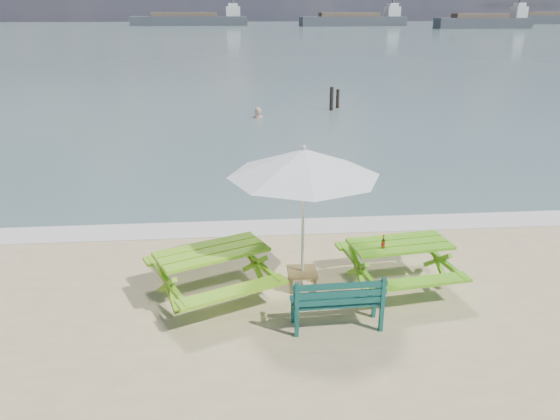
{
  "coord_description": "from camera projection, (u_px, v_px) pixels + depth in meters",
  "views": [
    {
      "loc": [
        -1.14,
        -6.25,
        4.49
      ],
      "look_at": [
        -0.34,
        3.0,
        1.0
      ],
      "focal_mm": 35.0,
      "sensor_mm": 36.0,
      "label": 1
    }
  ],
  "objects": [
    {
      "name": "sea",
      "position": [
        238.0,
        35.0,
        86.78
      ],
      "size": [
        300.0,
        300.0,
        0.0
      ],
      "primitive_type": "plane",
      "color": "slate",
      "rests_on": "ground"
    },
    {
      "name": "foam_strip",
      "position": [
        289.0,
        227.0,
        11.79
      ],
      "size": [
        22.0,
        0.9,
        0.01
      ],
      "primitive_type": "cube",
      "color": "silver",
      "rests_on": "ground"
    },
    {
      "name": "picnic_table_left",
      "position": [
        213.0,
        274.0,
        8.84
      ],
      "size": [
        2.39,
        2.49,
        0.83
      ],
      "color": "#74B51B",
      "rests_on": "ground"
    },
    {
      "name": "picnic_table_right",
      "position": [
        398.0,
        265.0,
        9.22
      ],
      "size": [
        1.9,
        2.06,
        0.79
      ],
      "color": "#59A519",
      "rests_on": "ground"
    },
    {
      "name": "park_bench",
      "position": [
        336.0,
        311.0,
        8.06
      ],
      "size": [
        1.36,
        0.5,
        0.83
      ],
      "color": "#104540",
      "rests_on": "ground"
    },
    {
      "name": "side_table",
      "position": [
        302.0,
        279.0,
        9.21
      ],
      "size": [
        0.5,
        0.5,
        0.32
      ],
      "color": "brown",
      "rests_on": "ground"
    },
    {
      "name": "patio_umbrella",
      "position": [
        304.0,
        163.0,
        8.5
      ],
      "size": [
        2.48,
        2.48,
        2.41
      ],
      "color": "silver",
      "rests_on": "ground"
    },
    {
      "name": "beer_bottle",
      "position": [
        383.0,
        244.0,
        8.83
      ],
      "size": [
        0.06,
        0.06,
        0.24
      ],
      "color": "#905715",
      "rests_on": "picnic_table_right"
    },
    {
      "name": "swimmer",
      "position": [
        258.0,
        127.0,
        23.33
      ],
      "size": [
        0.71,
        0.58,
        1.68
      ],
      "color": "tan",
      "rests_on": "ground"
    },
    {
      "name": "mooring_pilings",
      "position": [
        334.0,
        101.0,
        24.98
      ],
      "size": [
        0.56,
        0.76,
        1.25
      ],
      "color": "black",
      "rests_on": "ground"
    },
    {
      "name": "cargo_ships",
      "position": [
        459.0,
        21.0,
        125.64
      ],
      "size": [
        145.38,
        33.57,
        4.4
      ],
      "color": "#3B3F45",
      "rests_on": "ground"
    }
  ]
}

